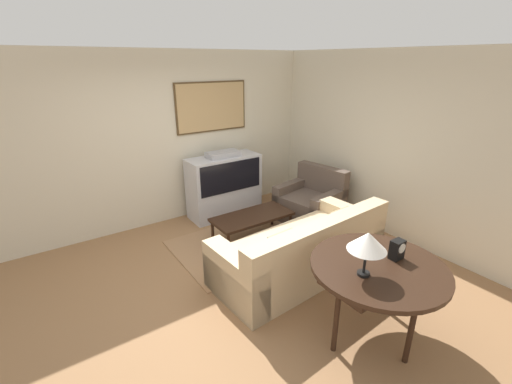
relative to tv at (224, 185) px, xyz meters
The scene contains 11 objects.
ground_plane 2.03m from the tv, 116.37° to the right, with size 12.00×12.00×0.00m, color #8E6642.
wall_back 1.24m from the tv, 156.22° to the left, with size 12.00×0.10×2.70m.
wall_right 2.62m from the tv, 44.88° to the right, with size 0.06×12.00×2.70m.
area_rug 1.23m from the tv, 102.59° to the right, with size 2.07×1.47×0.01m.
tv is the anchor object (origin of this frame).
couch 2.12m from the tv, 92.56° to the right, with size 2.27×1.08×0.84m.
armchair 1.50m from the tv, 43.09° to the right, with size 0.99×1.07×0.88m.
coffee_table 1.07m from the tv, 97.00° to the right, with size 1.19×0.55×0.41m.
console_table 3.30m from the tv, 94.36° to the right, with size 1.23×1.23×0.80m.
table_lamp 3.38m from the tv, 98.42° to the right, with size 0.33×0.33×0.41m.
mantel_clock 3.32m from the tv, 90.43° to the right, with size 0.13×0.10×0.19m.
Camera 1 is at (-1.81, -3.07, 2.54)m, focal length 24.00 mm.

